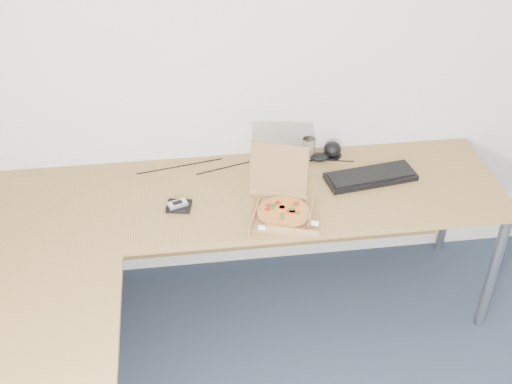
{
  "coord_description": "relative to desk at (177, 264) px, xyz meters",
  "views": [
    {
      "loc": [
        -0.77,
        -1.13,
        2.57
      ],
      "look_at": [
        -0.45,
        1.28,
        0.82
      ],
      "focal_mm": 46.48,
      "sensor_mm": 36.0,
      "label": 1
    }
  ],
  "objects": [
    {
      "name": "pizza_box",
      "position": [
        0.49,
        0.24,
        0.06
      ],
      "size": [
        0.27,
        0.31,
        0.27
      ],
      "rotation": [
        0.0,
        0.0,
        -0.32
      ],
      "color": "#9C7242",
      "rests_on": "desk"
    },
    {
      "name": "desk",
      "position": [
        0.0,
        0.0,
        0.0
      ],
      "size": [
        2.5,
        2.2,
        0.73
      ],
      "color": "olive",
      "rests_on": "ground"
    },
    {
      "name": "room_shell",
      "position": [
        0.82,
        -0.97,
        0.55
      ],
      "size": [
        3.5,
        3.5,
        2.5
      ],
      "primitive_type": null,
      "color": "silver",
      "rests_on": "ground"
    },
    {
      "name": "cable_bundle",
      "position": [
        0.35,
        0.68,
        0.03
      ],
      "size": [
        0.53,
        0.11,
        0.01
      ],
      "primitive_type": null,
      "rotation": [
        0.0,
        0.0,
        0.14
      ],
      "color": "black",
      "rests_on": "desk"
    },
    {
      "name": "mouse",
      "position": [
        0.75,
        0.66,
        0.05
      ],
      "size": [
        0.12,
        0.09,
        0.04
      ],
      "primitive_type": "ellipsoid",
      "rotation": [
        0.0,
        0.0,
        -0.26
      ],
      "color": "black",
      "rests_on": "desk"
    },
    {
      "name": "phone",
      "position": [
        0.02,
        0.35,
        0.06
      ],
      "size": [
        0.1,
        0.07,
        0.02
      ],
      "primitive_type": "cube",
      "rotation": [
        0.0,
        0.0,
        0.34
      ],
      "color": "#B2B5BA",
      "rests_on": "wallet"
    },
    {
      "name": "wallet",
      "position": [
        0.02,
        0.35,
        0.04
      ],
      "size": [
        0.13,
        0.11,
        0.02
      ],
      "primitive_type": "cube",
      "rotation": [
        0.0,
        0.0,
        -0.2
      ],
      "color": "black",
      "rests_on": "desk"
    },
    {
      "name": "dome_speaker",
      "position": [
        0.82,
        0.7,
        0.07
      ],
      "size": [
        0.1,
        0.1,
        0.08
      ],
      "primitive_type": "ellipsoid",
      "color": "black",
      "rests_on": "desk"
    },
    {
      "name": "drinking_glass",
      "position": [
        0.69,
        0.69,
        0.09
      ],
      "size": [
        0.06,
        0.06,
        0.11
      ],
      "primitive_type": "cylinder",
      "color": "white",
      "rests_on": "desk"
    },
    {
      "name": "keyboard",
      "position": [
        0.96,
        0.46,
        0.04
      ],
      "size": [
        0.46,
        0.22,
        0.03
      ],
      "primitive_type": "cube",
      "rotation": [
        0.0,
        0.0,
        0.15
      ],
      "color": "black",
      "rests_on": "desk"
    }
  ]
}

